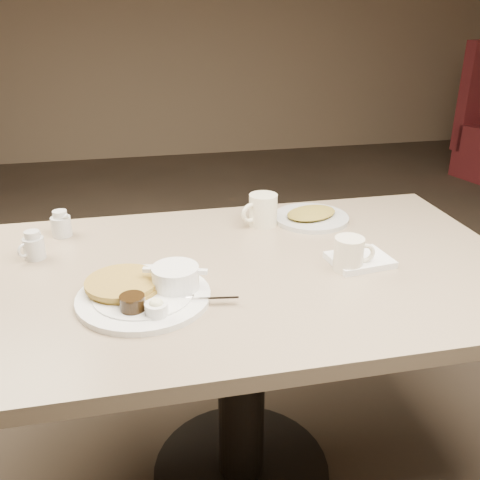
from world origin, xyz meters
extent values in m
cube|color=#4C3F33|center=(0.00, 0.00, -0.01)|extent=(7.00, 8.00, 0.02)
cube|color=#9E876B|center=(0.00, 4.01, 1.40)|extent=(7.00, 0.02, 2.80)
cube|color=tan|center=(0.00, 0.00, 0.73)|extent=(1.50, 0.90, 0.04)
cylinder|color=black|center=(0.00, 0.00, 0.38)|extent=(0.14, 0.14, 0.69)
cylinder|color=black|center=(0.00, 0.00, 0.01)|extent=(0.56, 0.56, 0.03)
cylinder|color=white|center=(-0.26, -0.12, 0.76)|extent=(0.39, 0.39, 0.01)
cylinder|color=white|center=(-0.26, -0.12, 0.77)|extent=(0.30, 0.30, 0.00)
cylinder|color=#AE8C33|center=(-0.30, -0.08, 0.77)|extent=(0.22, 0.22, 0.01)
cylinder|color=#AE8C33|center=(-0.31, -0.08, 0.78)|extent=(0.22, 0.22, 0.01)
cylinder|color=white|center=(-0.18, -0.10, 0.79)|extent=(0.14, 0.14, 0.05)
cube|color=white|center=(-0.25, -0.08, 0.81)|extent=(0.03, 0.02, 0.01)
cube|color=white|center=(-0.12, -0.12, 0.81)|extent=(0.03, 0.02, 0.01)
ellipsoid|color=white|center=(-0.20, -0.09, 0.81)|extent=(0.06, 0.06, 0.03)
ellipsoid|color=white|center=(-0.17, -0.11, 0.81)|extent=(0.06, 0.06, 0.02)
cylinder|color=black|center=(-0.29, -0.19, 0.78)|extent=(0.07, 0.07, 0.04)
cylinder|color=white|center=(-0.24, -0.22, 0.78)|extent=(0.06, 0.06, 0.03)
ellipsoid|color=#FFFEC6|center=(-0.24, -0.22, 0.79)|extent=(0.04, 0.04, 0.02)
cube|color=white|center=(-0.11, -0.18, 0.77)|extent=(0.12, 0.03, 0.00)
ellipsoid|color=white|center=(-0.17, -0.15, 0.77)|extent=(0.04, 0.04, 0.01)
cylinder|color=white|center=(0.27, -0.07, 0.80)|extent=(0.09, 0.09, 0.09)
cylinder|color=#2D2821|center=(0.27, -0.07, 0.83)|extent=(0.07, 0.07, 0.01)
torus|color=white|center=(0.31, -0.08, 0.80)|extent=(0.06, 0.02, 0.06)
cube|color=white|center=(0.32, -0.04, 0.76)|extent=(0.17, 0.14, 0.02)
cylinder|color=white|center=(0.13, 0.28, 0.80)|extent=(0.12, 0.12, 0.10)
torus|color=white|center=(0.08, 0.26, 0.80)|extent=(0.07, 0.04, 0.07)
cylinder|color=silver|center=(-0.54, 0.17, 0.78)|extent=(0.08, 0.08, 0.06)
cylinder|color=silver|center=(-0.54, 0.17, 0.82)|extent=(0.05, 0.05, 0.02)
cone|color=silver|center=(-0.53, 0.19, 0.82)|extent=(0.03, 0.03, 0.02)
torus|color=silver|center=(-0.57, 0.15, 0.79)|extent=(0.04, 0.03, 0.04)
cylinder|color=silver|center=(-0.49, 0.32, 0.78)|extent=(0.08, 0.08, 0.06)
cylinder|color=silver|center=(-0.49, 0.32, 0.82)|extent=(0.06, 0.06, 0.02)
cone|color=silver|center=(-0.47, 0.30, 0.82)|extent=(0.03, 0.03, 0.02)
torus|color=silver|center=(-0.50, 0.34, 0.79)|extent=(0.03, 0.04, 0.04)
cylinder|color=silver|center=(0.29, 0.28, 0.76)|extent=(0.32, 0.32, 0.01)
ellipsoid|color=olive|center=(0.29, 0.28, 0.78)|extent=(0.21, 0.19, 0.02)
camera|label=1|loc=(-0.27, -1.24, 1.40)|focal=39.94mm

